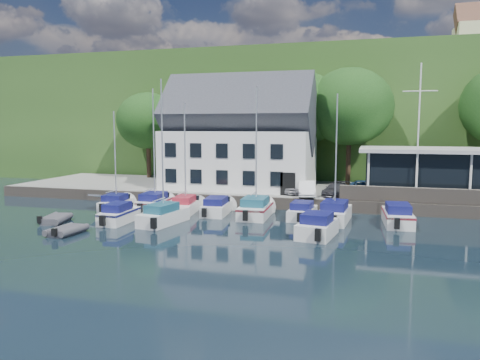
{
  "coord_description": "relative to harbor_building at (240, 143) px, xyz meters",
  "views": [
    {
      "loc": [
        5.5,
        -27.3,
        7.08
      ],
      "look_at": [
        -4.82,
        9.0,
        2.64
      ],
      "focal_mm": 35.0,
      "sensor_mm": 36.0,
      "label": 1
    }
  ],
  "objects": [
    {
      "name": "boat_r2_3",
      "position": [
        9.25,
        -14.38,
        -4.56
      ],
      "size": [
        2.91,
        5.54,
        1.58
      ],
      "primitive_type": null,
      "rotation": [
        0.0,
        0.0,
        -0.14
      ],
      "color": "silver",
      "rests_on": "ground"
    },
    {
      "name": "car_blue",
      "position": [
        11.84,
        -2.54,
        -3.65
      ],
      "size": [
        2.06,
        4.26,
        1.41
      ],
      "primitive_type": "imported",
      "rotation": [
        0.0,
        0.0,
        0.11
      ],
      "color": "#2C5386",
      "rests_on": "quay"
    },
    {
      "name": "tree_2",
      "position": [
        5.19,
        5.42,
        1.46
      ],
      "size": [
        8.51,
        8.51,
        11.62
      ],
      "primitive_type": null,
      "color": "black",
      "rests_on": "quay"
    },
    {
      "name": "quay_face",
      "position": [
        7.0,
        -5.5,
        -4.85
      ],
      "size": [
        60.0,
        0.3,
        1.0
      ],
      "primitive_type": "cube",
      "color": "#5D534A",
      "rests_on": "ground"
    },
    {
      "name": "boat_r1_1",
      "position": [
        -4.93,
        -8.55,
        -0.81
      ],
      "size": [
        2.51,
        6.41,
        9.09
      ],
      "primitive_type": null,
      "rotation": [
        0.0,
        0.0,
        0.06
      ],
      "color": "silver",
      "rests_on": "ground"
    },
    {
      "name": "club_pavilion",
      "position": [
        18.0,
        -0.5,
        -2.3
      ],
      "size": [
        13.2,
        7.2,
        4.1
      ],
      "primitive_type": null,
      "color": "black",
      "rests_on": "quay"
    },
    {
      "name": "boat_r1_3",
      "position": [
        0.64,
        -8.81,
        -4.66
      ],
      "size": [
        2.5,
        6.35,
        1.38
      ],
      "primitive_type": null,
      "rotation": [
        0.0,
        0.0,
        0.09
      ],
      "color": "silver",
      "rests_on": "ground"
    },
    {
      "name": "boat_r1_7",
      "position": [
        14.36,
        -9.12,
        -4.58
      ],
      "size": [
        2.45,
        6.71,
        1.55
      ],
      "primitive_type": null,
      "rotation": [
        0.0,
        0.0,
        0.06
      ],
      "color": "silver",
      "rests_on": "ground"
    },
    {
      "name": "boat_r1_4",
      "position": [
        3.92,
        -9.06,
        -0.59
      ],
      "size": [
        2.59,
        7.17,
        9.52
      ],
      "primitive_type": null,
      "rotation": [
        0.0,
        0.0,
        0.04
      ],
      "color": "silver",
      "rests_on": "ground"
    },
    {
      "name": "boat_r1_0",
      "position": [
        -8.02,
        -9.48,
        -1.2
      ],
      "size": [
        2.49,
        5.21,
        8.31
      ],
      "primitive_type": null,
      "rotation": [
        0.0,
        0.0,
        0.09
      ],
      "color": "silver",
      "rests_on": "ground"
    },
    {
      "name": "car_dgrey",
      "position": [
        9.54,
        -3.0,
        -3.79
      ],
      "size": [
        2.46,
        4.13,
        1.12
      ],
      "primitive_type": "imported",
      "rotation": [
        0.0,
        0.0,
        -0.25
      ],
      "color": "#2F2F34",
      "rests_on": "quay"
    },
    {
      "name": "seawall",
      "position": [
        19.0,
        -5.1,
        -3.75
      ],
      "size": [
        18.0,
        0.5,
        1.2
      ],
      "primitive_type": "cube",
      "color": "#5D534A",
      "rests_on": "quay"
    },
    {
      "name": "ground",
      "position": [
        7.0,
        -16.5,
        -5.35
      ],
      "size": [
        180.0,
        180.0,
        0.0
      ],
      "primitive_type": "plane",
      "color": "black",
      "rests_on": "ground"
    },
    {
      "name": "tree_1",
      "position": [
        -4.73,
        5.35,
        1.1
      ],
      "size": [
        7.97,
        7.97,
        10.89
      ],
      "primitive_type": null,
      "color": "black",
      "rests_on": "quay"
    },
    {
      "name": "car_silver",
      "position": [
        6.03,
        -2.73,
        -3.78
      ],
      "size": [
        1.75,
        3.49,
        1.14
      ],
      "primitive_type": "imported",
      "rotation": [
        0.0,
        0.0,
        -0.13
      ],
      "color": "#B0B0B5",
      "rests_on": "quay"
    },
    {
      "name": "gangway",
      "position": [
        -9.5,
        -7.5,
        -5.35
      ],
      "size": [
        1.2,
        6.0,
        1.4
      ],
      "primitive_type": null,
      "color": "silver",
      "rests_on": "ground"
    },
    {
      "name": "dinghy_1",
      "position": [
        -6.58,
        -18.14,
        -5.02
      ],
      "size": [
        1.82,
        2.88,
        0.65
      ],
      "primitive_type": null,
      "rotation": [
        0.0,
        0.0,
        -0.05
      ],
      "color": "#3C3B41",
      "rests_on": "ground"
    },
    {
      "name": "tree_3",
      "position": [
        10.14,
        4.82,
        1.55
      ],
      "size": [
        8.64,
        8.64,
        11.81
      ],
      "primitive_type": null,
      "color": "black",
      "rests_on": "quay"
    },
    {
      "name": "hillside",
      "position": [
        7.0,
        45.5,
        2.65
      ],
      "size": [
        160.0,
        75.0,
        16.0
      ],
      "primitive_type": "cube",
      "color": "#28481B",
      "rests_on": "ground"
    },
    {
      "name": "boat_r2_0",
      "position": [
        -5.16,
        -13.96,
        -4.6
      ],
      "size": [
        1.9,
        5.57,
        1.49
      ],
      "primitive_type": null,
      "rotation": [
        0.0,
        0.0,
        0.03
      ],
      "color": "silver",
      "rests_on": "ground"
    },
    {
      "name": "flagpole",
      "position": [
        15.95,
        -3.88,
        1.12
      ],
      "size": [
        2.63,
        0.2,
        10.94
      ],
      "primitive_type": null,
      "color": "silver",
      "rests_on": "quay"
    },
    {
      "name": "tree_0",
      "position": [
        -12.58,
        5.49,
        0.56
      ],
      "size": [
        7.18,
        7.18,
        9.81
      ],
      "primitive_type": null,
      "color": "black",
      "rests_on": "quay"
    },
    {
      "name": "boat_r2_1",
      "position": [
        -1.82,
        -13.53,
        -0.67
      ],
      "size": [
        2.93,
        6.65,
        9.35
      ],
      "primitive_type": null,
      "rotation": [
        0.0,
        0.0,
        -0.17
      ],
      "color": "silver",
      "rests_on": "ground"
    },
    {
      "name": "field_patch",
      "position": [
        15.0,
        53.5,
        10.8
      ],
      "size": [
        50.0,
        30.0,
        0.3
      ],
      "primitive_type": "cube",
      "color": "#506231",
      "rests_on": "hillside"
    },
    {
      "name": "dinghy_0",
      "position": [
        -9.66,
        -15.16,
        -5.01
      ],
      "size": [
        2.42,
        3.27,
        0.68
      ],
      "primitive_type": null,
      "rotation": [
        0.0,
        0.0,
        0.25
      ],
      "color": "#3C3B41",
      "rests_on": "ground"
    },
    {
      "name": "car_white",
      "position": [
        7.14,
        -3.98,
        -3.69
      ],
      "size": [
        2.02,
        4.16,
        1.31
      ],
      "primitive_type": "imported",
      "rotation": [
        0.0,
        0.0,
        0.16
      ],
      "color": "white",
      "rests_on": "quay"
    },
    {
      "name": "boat_r1_6",
      "position": [
        9.95,
        -9.3,
        -0.55
      ],
      "size": [
        2.63,
        6.91,
        9.6
      ],
      "primitive_type": null,
      "rotation": [
        0.0,
        0.0,
        -0.07
      ],
      "color": "silver",
      "rests_on": "ground"
    },
    {
      "name": "boat_r1_5",
      "position": [
        7.51,
        -8.95,
        -4.68
      ],
      "size": [
        2.13,
        5.27,
        1.34
      ],
      "primitive_type": null,
      "rotation": [
        0.0,
        0.0,
        -0.05
      ],
      "color": "silver",
      "rests_on": "ground"
    },
    {
      "name": "quay",
      "position": [
        7.0,
        1.0,
        -4.85
      ],
      "size": [
        60.0,
        13.0,
        1.0
      ],
      "primitive_type": "cube",
      "color": "gray",
      "rests_on": "ground"
    },
    {
      "name": "harbor_building",
      "position": [
        0.0,
        0.0,
        0.0
      ],
      "size": [
        14.4,
        8.2,
        8.7
      ],
      "primitive_type": null,
      "color": "silver",
      "rests_on": "quay"
    },
    {
      "name": "boat_r1_2",
      "position": [
        -2.02,
        -8.92,
        -1.13
      ],
      "size": [
        2.64,
        6.41,
        8.43
      ],
      "primitive_type": null,
      "rotation": [
        0.0,
        0.0,
        0.14
      ],
      "color": "silver",
      "rests_on": "ground"
    }
  ]
}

